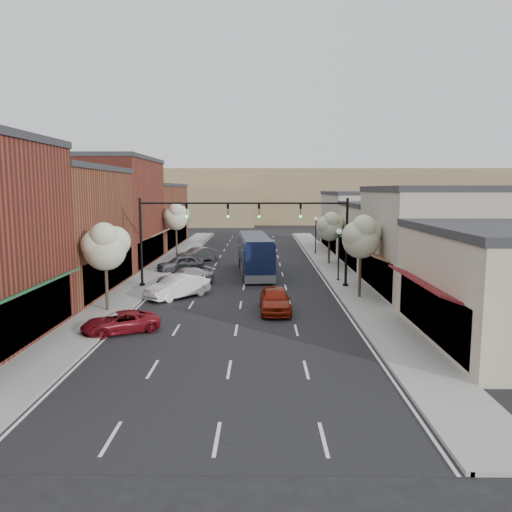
{
  "coord_description": "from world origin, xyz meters",
  "views": [
    {
      "loc": [
        1.36,
        -30.54,
        7.69
      ],
      "look_at": [
        0.95,
        10.2,
        2.2
      ],
      "focal_mm": 35.0,
      "sensor_mm": 36.0,
      "label": 1
    }
  ],
  "objects_px": {
    "tree_right_near": "(362,236)",
    "parked_car_a": "(120,322)",
    "lamp_post_near": "(339,246)",
    "tree_left_near": "(105,246)",
    "signal_mast_left": "(171,229)",
    "tree_left_far": "(176,216)",
    "lamp_post_far": "(316,229)",
    "red_hatchback": "(275,300)",
    "parked_car_e": "(198,254)",
    "coach_bus": "(255,254)",
    "parked_car_d": "(180,263)",
    "parked_car_c": "(185,277)",
    "tree_right_far": "(330,226)",
    "parked_car_b": "(178,287)",
    "signal_mast_right": "(316,229)"
  },
  "relations": [
    {
      "from": "red_hatchback",
      "to": "parked_car_c",
      "type": "distance_m",
      "value": 11.11
    },
    {
      "from": "parked_car_c",
      "to": "tree_right_far",
      "type": "bearing_deg",
      "value": 96.55
    },
    {
      "from": "lamp_post_far",
      "to": "red_hatchback",
      "type": "height_order",
      "value": "lamp_post_far"
    },
    {
      "from": "tree_right_far",
      "to": "parked_car_a",
      "type": "distance_m",
      "value": 28.68
    },
    {
      "from": "tree_right_near",
      "to": "tree_left_far",
      "type": "xyz_separation_m",
      "value": [
        -16.6,
        22.0,
        0.15
      ]
    },
    {
      "from": "coach_bus",
      "to": "lamp_post_far",
      "type": "bearing_deg",
      "value": 57.93
    },
    {
      "from": "tree_left_near",
      "to": "parked_car_d",
      "type": "relative_size",
      "value": 1.28
    },
    {
      "from": "lamp_post_near",
      "to": "red_hatchback",
      "type": "bearing_deg",
      "value": -118.15
    },
    {
      "from": "signal_mast_left",
      "to": "tree_right_near",
      "type": "distance_m",
      "value": 14.55
    },
    {
      "from": "parked_car_e",
      "to": "coach_bus",
      "type": "bearing_deg",
      "value": -4.54
    },
    {
      "from": "lamp_post_near",
      "to": "tree_right_far",
      "type": "bearing_deg",
      "value": 86.69
    },
    {
      "from": "tree_left_near",
      "to": "parked_car_c",
      "type": "xyz_separation_m",
      "value": [
        3.54,
        8.82,
        -3.54
      ]
    },
    {
      "from": "red_hatchback",
      "to": "parked_car_e",
      "type": "relative_size",
      "value": 1.02
    },
    {
      "from": "lamp_post_near",
      "to": "tree_left_near",
      "type": "bearing_deg",
      "value": -146.67
    },
    {
      "from": "tree_left_near",
      "to": "coach_bus",
      "type": "distance_m",
      "value": 17.09
    },
    {
      "from": "coach_bus",
      "to": "tree_left_far",
      "type": "bearing_deg",
      "value": 122.63
    },
    {
      "from": "tree_left_far",
      "to": "parked_car_c",
      "type": "relative_size",
      "value": 1.3
    },
    {
      "from": "parked_car_d",
      "to": "parked_car_a",
      "type": "bearing_deg",
      "value": -29.94
    },
    {
      "from": "tree_left_far",
      "to": "coach_bus",
      "type": "height_order",
      "value": "tree_left_far"
    },
    {
      "from": "parked_car_b",
      "to": "parked_car_c",
      "type": "height_order",
      "value": "parked_car_b"
    },
    {
      "from": "coach_bus",
      "to": "lamp_post_near",
      "type": "bearing_deg",
      "value": -33.24
    },
    {
      "from": "coach_bus",
      "to": "parked_car_c",
      "type": "distance_m",
      "value": 7.86
    },
    {
      "from": "signal_mast_left",
      "to": "parked_car_e",
      "type": "height_order",
      "value": "signal_mast_left"
    },
    {
      "from": "tree_right_far",
      "to": "parked_car_b",
      "type": "distance_m",
      "value": 20.63
    },
    {
      "from": "signal_mast_left",
      "to": "tree_left_far",
      "type": "distance_m",
      "value": 18.14
    },
    {
      "from": "parked_car_a",
      "to": "tree_left_near",
      "type": "bearing_deg",
      "value": 176.78
    },
    {
      "from": "signal_mast_right",
      "to": "parked_car_c",
      "type": "distance_m",
      "value": 11.09
    },
    {
      "from": "red_hatchback",
      "to": "parked_car_d",
      "type": "height_order",
      "value": "red_hatchback"
    },
    {
      "from": "tree_right_near",
      "to": "parked_car_a",
      "type": "bearing_deg",
      "value": -149.74
    },
    {
      "from": "signal_mast_left",
      "to": "red_hatchback",
      "type": "relative_size",
      "value": 1.75
    },
    {
      "from": "signal_mast_right",
      "to": "coach_bus",
      "type": "relative_size",
      "value": 0.7
    },
    {
      "from": "signal_mast_left",
      "to": "lamp_post_near",
      "type": "distance_m",
      "value": 13.75
    },
    {
      "from": "parked_car_a",
      "to": "parked_car_e",
      "type": "height_order",
      "value": "parked_car_e"
    },
    {
      "from": "parked_car_c",
      "to": "parked_car_d",
      "type": "height_order",
      "value": "parked_car_d"
    },
    {
      "from": "tree_right_far",
      "to": "tree_left_far",
      "type": "xyz_separation_m",
      "value": [
        -16.6,
        6.0,
        0.61
      ]
    },
    {
      "from": "tree_left_near",
      "to": "parked_car_a",
      "type": "bearing_deg",
      "value": -65.4
    },
    {
      "from": "tree_right_near",
      "to": "parked_car_b",
      "type": "bearing_deg",
      "value": 179.01
    },
    {
      "from": "tree_left_near",
      "to": "parked_car_e",
      "type": "relative_size",
      "value": 1.24
    },
    {
      "from": "coach_bus",
      "to": "tree_left_near",
      "type": "bearing_deg",
      "value": -127.44
    },
    {
      "from": "tree_right_far",
      "to": "parked_car_b",
      "type": "height_order",
      "value": "tree_right_far"
    },
    {
      "from": "tree_right_far",
      "to": "parked_car_d",
      "type": "xyz_separation_m",
      "value": [
        -14.55,
        -4.34,
        -3.24
      ]
    },
    {
      "from": "tree_left_far",
      "to": "lamp_post_near",
      "type": "height_order",
      "value": "tree_left_far"
    },
    {
      "from": "signal_mast_right",
      "to": "tree_left_far",
      "type": "height_order",
      "value": "signal_mast_right"
    },
    {
      "from": "lamp_post_near",
      "to": "parked_car_a",
      "type": "distance_m",
      "value": 20.69
    },
    {
      "from": "signal_mast_left",
      "to": "tree_left_near",
      "type": "xyz_separation_m",
      "value": [
        -2.63,
        -8.05,
        -0.4
      ]
    },
    {
      "from": "lamp_post_far",
      "to": "red_hatchback",
      "type": "xyz_separation_m",
      "value": [
        -5.56,
        -27.89,
        -2.2
      ]
    },
    {
      "from": "signal_mast_left",
      "to": "lamp_post_near",
      "type": "xyz_separation_m",
      "value": [
        13.42,
        2.5,
        -1.62
      ]
    },
    {
      "from": "signal_mast_left",
      "to": "parked_car_c",
      "type": "bearing_deg",
      "value": 40.42
    },
    {
      "from": "signal_mast_left",
      "to": "parked_car_d",
      "type": "xyz_separation_m",
      "value": [
        -0.58,
        7.6,
        -3.87
      ]
    },
    {
      "from": "signal_mast_left",
      "to": "tree_left_far",
      "type": "height_order",
      "value": "signal_mast_left"
    }
  ]
}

